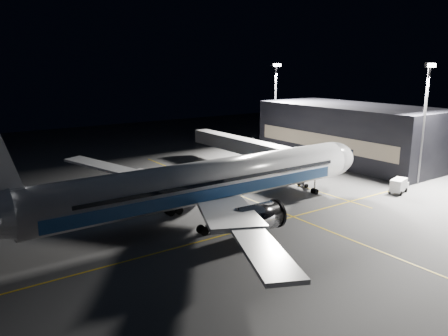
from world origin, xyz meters
name	(u,v)px	position (x,y,z in m)	size (l,w,h in m)	color
ground	(208,219)	(0.00, 0.00, 0.00)	(200.00, 200.00, 0.00)	#4C4C4F
guide_line_main	(265,205)	(10.00, 0.00, 0.01)	(0.25, 80.00, 0.01)	gold
guide_line_cross	(235,232)	(0.00, -6.00, 0.01)	(70.00, 0.25, 0.01)	gold
guide_line_side	(280,179)	(22.00, 10.00, 0.01)	(0.25, 40.00, 0.01)	gold
airliner	(201,183)	(-1.08, 0.00, 5.16)	(61.48, 54.22, 16.64)	silver
terminal	(351,133)	(45.98, 14.00, 6.00)	(18.12, 40.00, 12.00)	black
jet_bridge	(252,148)	(22.00, 18.06, 4.58)	(3.60, 34.40, 6.30)	#B2B2B7
floodlight_mast_north	(275,99)	(40.00, 31.99, 12.37)	(2.40, 0.68, 20.70)	#59595E
floodlight_mast_south	(425,113)	(40.00, -6.01, 12.37)	(2.40, 0.67, 20.70)	#59595E
service_truck	(399,185)	(32.49, -7.30, 1.24)	(4.86, 2.98, 2.33)	white
baggage_tug	(142,184)	(-1.19, 18.53, 0.85)	(3.00, 2.64, 1.85)	black
safety_cone_a	(129,202)	(-6.08, 12.63, 0.26)	(0.34, 0.34, 0.51)	orange
safety_cone_b	(196,188)	(6.00, 13.17, 0.26)	(0.35, 0.35, 0.53)	orange
safety_cone_c	(170,198)	(-0.12, 10.66, 0.28)	(0.38, 0.38, 0.57)	orange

